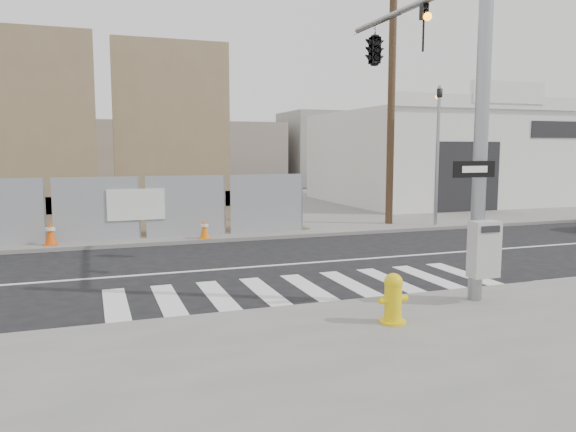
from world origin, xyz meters
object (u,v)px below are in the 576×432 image
object	(u,v)px
traffic_cone_d	(204,229)
signal_pole	(404,70)
auto_shop	(441,157)
fire_hydrant	(393,298)
traffic_cone_c	(50,233)

from	to	relation	value
traffic_cone_d	signal_pole	bearing A→B (deg)	-61.17
signal_pole	auto_shop	bearing A→B (deg)	52.54
auto_shop	traffic_cone_d	bearing A→B (deg)	-149.68
fire_hydrant	traffic_cone_d	bearing A→B (deg)	102.18
traffic_cone_c	fire_hydrant	bearing A→B (deg)	-60.09
traffic_cone_d	auto_shop	bearing A→B (deg)	30.32
auto_shop	traffic_cone_c	size ratio (longest dim) A/B	15.96
fire_hydrant	traffic_cone_d	distance (m)	9.86
auto_shop	fire_hydrant	bearing A→B (deg)	-126.53
auto_shop	traffic_cone_c	xyz separation A→B (m)	(-19.55, -8.42, -2.05)
signal_pole	traffic_cone_c	world-z (taller)	signal_pole
fire_hydrant	traffic_cone_c	size ratio (longest dim) A/B	1.12
signal_pole	traffic_cone_c	xyz separation A→B (m)	(-8.04, 6.59, -4.29)
traffic_cone_c	traffic_cone_d	world-z (taller)	traffic_cone_c
signal_pole	auto_shop	world-z (taller)	signal_pole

